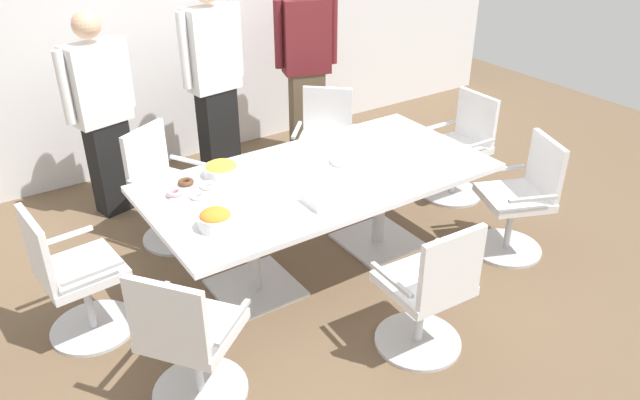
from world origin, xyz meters
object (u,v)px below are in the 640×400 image
object	(u,v)px
snack_bowl_chips_yellow	(221,169)
donut_platter	(192,190)
office_chair_1	(325,147)
office_chair_3	(74,281)
office_chair_6	(520,203)
plate_stack	(346,161)
person_standing_0	(102,113)
office_chair_2	(166,192)
person_standing_1	(214,79)
person_standing_2	(306,63)
office_chair_5	(428,295)
snack_bowl_chips_orange	(215,219)
office_chair_4	(189,344)
conference_table	(320,191)
napkin_pile	(323,199)
office_chair_0	(460,152)

from	to	relation	value
snack_bowl_chips_yellow	donut_platter	distance (m)	0.30
office_chair_1	office_chair_3	distance (m)	2.52
office_chair_6	plate_stack	bearing A→B (deg)	79.76
office_chair_6	snack_bowl_chips_yellow	xyz separation A→B (m)	(-1.93, 1.03, 0.40)
plate_stack	person_standing_0	bearing A→B (deg)	127.21
office_chair_2	office_chair_3	size ratio (longest dim) A/B	1.00
person_standing_1	office_chair_6	bearing A→B (deg)	112.40
person_standing_2	snack_bowl_chips_yellow	size ratio (longest dim) A/B	7.50
plate_stack	person_standing_2	bearing A→B (deg)	66.25
office_chair_5	snack_bowl_chips_orange	world-z (taller)	office_chair_5
office_chair_4	snack_bowl_chips_yellow	xyz separation A→B (m)	(0.74, 1.07, 0.40)
office_chair_6	snack_bowl_chips_yellow	distance (m)	2.22
person_standing_2	snack_bowl_chips_orange	distance (m)	2.70
conference_table	person_standing_2	xyz separation A→B (m)	(0.98, 1.69, 0.33)
snack_bowl_chips_yellow	office_chair_5	bearing A→B (deg)	-67.86
office_chair_2	person_standing_1	distance (m)	1.19
office_chair_3	person_standing_0	bearing A→B (deg)	149.89
conference_table	office_chair_3	xyz separation A→B (m)	(-1.67, 0.21, -0.22)
napkin_pile	office_chair_2	bearing A→B (deg)	112.70
person_standing_2	snack_bowl_chips_yellow	bearing A→B (deg)	57.60
conference_table	plate_stack	size ratio (longest dim) A/B	10.55
snack_bowl_chips_yellow	office_chair_6	bearing A→B (deg)	-28.01
office_chair_0	office_chair_5	world-z (taller)	same
office_chair_2	person_standing_1	size ratio (longest dim) A/B	0.49
office_chair_5	conference_table	bearing A→B (deg)	94.17
office_chair_4	plate_stack	distance (m)	1.78
donut_platter	snack_bowl_chips_orange	bearing A→B (deg)	-97.03
office_chair_1	napkin_pile	bearing A→B (deg)	97.41
conference_table	office_chair_2	world-z (taller)	office_chair_2
conference_table	snack_bowl_chips_orange	distance (m)	0.95
office_chair_5	snack_bowl_chips_orange	xyz separation A→B (m)	(-0.93, 0.87, 0.40)
office_chair_5	person_standing_2	xyz separation A→B (m)	(0.95, 2.79, 0.55)
office_chair_0	plate_stack	world-z (taller)	office_chair_0
office_chair_2	person_standing_1	world-z (taller)	person_standing_1
plate_stack	napkin_pile	world-z (taller)	napkin_pile
office_chair_2	napkin_pile	xyz separation A→B (m)	(0.56, -1.33, 0.38)
office_chair_5	donut_platter	world-z (taller)	office_chair_5
office_chair_3	office_chair_6	size ratio (longest dim) A/B	1.00
office_chair_4	snack_bowl_chips_orange	size ratio (longest dim) A/B	4.38
conference_table	snack_bowl_chips_orange	xyz separation A→B (m)	(-0.90, -0.24, 0.18)
snack_bowl_chips_orange	office_chair_0	bearing A→B (deg)	10.84
office_chair_2	office_chair_6	xyz separation A→B (m)	(2.13, -1.64, 0.00)
conference_table	office_chair_6	size ratio (longest dim) A/B	2.64
office_chair_6	snack_bowl_chips_yellow	bearing A→B (deg)	84.82
office_chair_4	snack_bowl_chips_yellow	distance (m)	1.36
conference_table	napkin_pile	size ratio (longest dim) A/B	12.05
conference_table	office_chair_4	size ratio (longest dim) A/B	2.64
plate_stack	office_chair_0	bearing A→B (deg)	8.11
person_standing_1	conference_table	bearing A→B (deg)	81.91
office_chair_4	conference_table	bearing A→B (deg)	80.97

